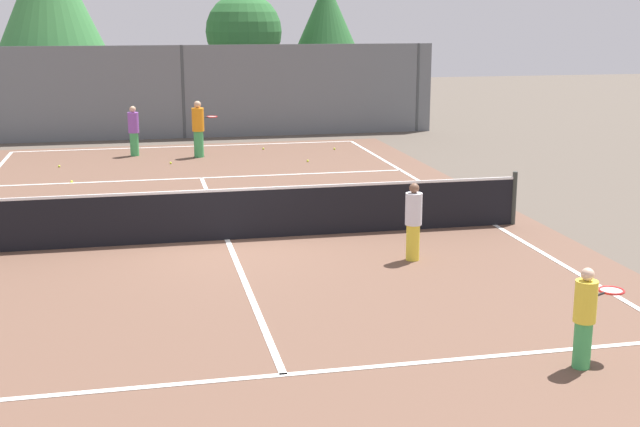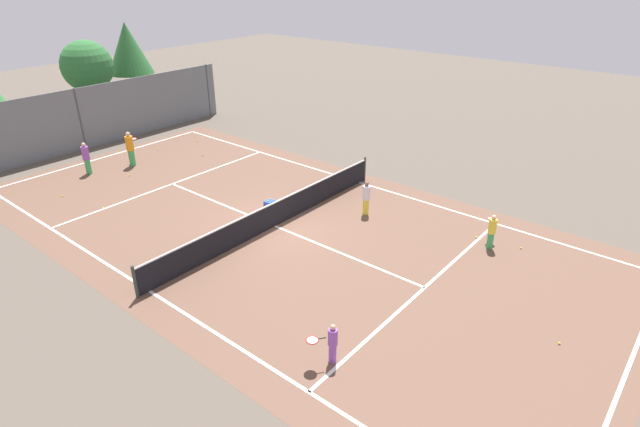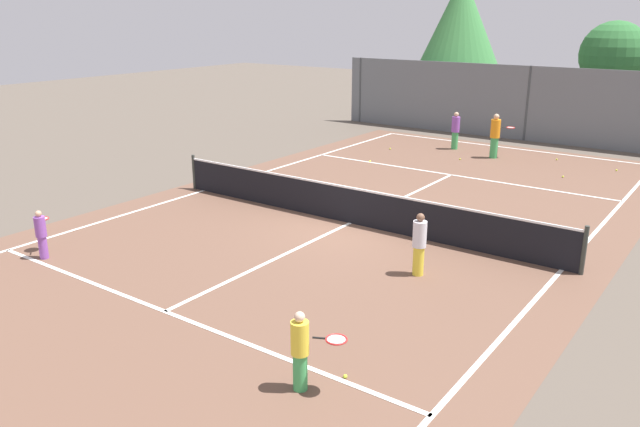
{
  "view_description": "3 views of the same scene",
  "coord_description": "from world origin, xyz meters",
  "px_view_note": "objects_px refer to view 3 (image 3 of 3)",
  "views": [
    {
      "loc": [
        -1.56,
        -15.7,
        4.23
      ],
      "look_at": [
        1.29,
        -2.51,
        1.04
      ],
      "focal_mm": 47.43,
      "sensor_mm": 36.0,
      "label": 1
    },
    {
      "loc": [
        -12.15,
        -12.2,
        9.06
      ],
      "look_at": [
        0.05,
        -2.18,
        1.21
      ],
      "focal_mm": 28.69,
      "sensor_mm": 36.0,
      "label": 2
    },
    {
      "loc": [
        8.59,
        -13.38,
        5.37
      ],
      "look_at": [
        1.34,
        -3.27,
        1.38
      ],
      "focal_mm": 35.3,
      "sensor_mm": 36.0,
      "label": 3
    }
  ],
  "objects_px": {
    "player_1": "(41,233)",
    "tennis_ball_4": "(345,376)",
    "ball_crate": "(404,212)",
    "tennis_ball_0": "(370,161)",
    "tennis_ball_5": "(616,170)",
    "player_4": "(419,244)",
    "player_2": "(455,130)",
    "tennis_ball_8": "(563,177)",
    "tennis_ball_6": "(557,159)",
    "tennis_ball_1": "(390,149)",
    "player_3": "(302,350)",
    "player_0": "(495,135)",
    "tennis_ball_3": "(460,159)"
  },
  "relations": [
    {
      "from": "ball_crate",
      "to": "tennis_ball_0",
      "type": "relative_size",
      "value": 6.45
    },
    {
      "from": "player_4",
      "to": "tennis_ball_3",
      "type": "distance_m",
      "value": 11.48
    },
    {
      "from": "ball_crate",
      "to": "tennis_ball_0",
      "type": "distance_m",
      "value": 6.78
    },
    {
      "from": "tennis_ball_0",
      "to": "tennis_ball_3",
      "type": "distance_m",
      "value": 3.48
    },
    {
      "from": "player_3",
      "to": "ball_crate",
      "type": "xyz_separation_m",
      "value": [
        -2.68,
        8.13,
        -0.48
      ]
    },
    {
      "from": "player_0",
      "to": "player_4",
      "type": "height_order",
      "value": "player_0"
    },
    {
      "from": "tennis_ball_8",
      "to": "tennis_ball_6",
      "type": "bearing_deg",
      "value": 110.06
    },
    {
      "from": "tennis_ball_1",
      "to": "tennis_ball_6",
      "type": "relative_size",
      "value": 1.0
    },
    {
      "from": "tennis_ball_4",
      "to": "tennis_ball_5",
      "type": "distance_m",
      "value": 16.65
    },
    {
      "from": "player_4",
      "to": "tennis_ball_0",
      "type": "height_order",
      "value": "player_4"
    },
    {
      "from": "player_4",
      "to": "tennis_ball_3",
      "type": "relative_size",
      "value": 20.93
    },
    {
      "from": "tennis_ball_6",
      "to": "tennis_ball_8",
      "type": "xyz_separation_m",
      "value": [
        0.93,
        -2.56,
        0.0
      ]
    },
    {
      "from": "player_2",
      "to": "tennis_ball_1",
      "type": "relative_size",
      "value": 23.05
    },
    {
      "from": "player_0",
      "to": "player_4",
      "type": "xyz_separation_m",
      "value": [
        2.85,
        -11.89,
        -0.17
      ]
    },
    {
      "from": "player_3",
      "to": "tennis_ball_4",
      "type": "distance_m",
      "value": 0.96
    },
    {
      "from": "tennis_ball_4",
      "to": "tennis_ball_8",
      "type": "relative_size",
      "value": 1.0
    },
    {
      "from": "tennis_ball_4",
      "to": "tennis_ball_3",
      "type": "bearing_deg",
      "value": 107.32
    },
    {
      "from": "player_4",
      "to": "tennis_ball_3",
      "type": "height_order",
      "value": "player_4"
    },
    {
      "from": "player_1",
      "to": "tennis_ball_6",
      "type": "relative_size",
      "value": 17.31
    },
    {
      "from": "player_1",
      "to": "player_4",
      "type": "xyz_separation_m",
      "value": [
        7.41,
        4.1,
        0.11
      ]
    },
    {
      "from": "tennis_ball_1",
      "to": "player_0",
      "type": "bearing_deg",
      "value": 13.44
    },
    {
      "from": "player_4",
      "to": "tennis_ball_0",
      "type": "distance_m",
      "value": 10.66
    },
    {
      "from": "player_4",
      "to": "tennis_ball_8",
      "type": "height_order",
      "value": "player_4"
    },
    {
      "from": "player_3",
      "to": "tennis_ball_3",
      "type": "xyz_separation_m",
      "value": [
        -4.34,
        15.69,
        -0.63
      ]
    },
    {
      "from": "player_1",
      "to": "tennis_ball_4",
      "type": "xyz_separation_m",
      "value": [
        8.35,
        -0.14,
        -0.57
      ]
    },
    {
      "from": "player_1",
      "to": "tennis_ball_8",
      "type": "bearing_deg",
      "value": 62.25
    },
    {
      "from": "player_0",
      "to": "player_3",
      "type": "relative_size",
      "value": 1.33
    },
    {
      "from": "player_0",
      "to": "tennis_ball_3",
      "type": "distance_m",
      "value": 1.64
    },
    {
      "from": "ball_crate",
      "to": "tennis_ball_5",
      "type": "distance_m",
      "value": 9.81
    },
    {
      "from": "ball_crate",
      "to": "tennis_ball_1",
      "type": "relative_size",
      "value": 6.45
    },
    {
      "from": "tennis_ball_0",
      "to": "tennis_ball_4",
      "type": "height_order",
      "value": "same"
    },
    {
      "from": "player_2",
      "to": "tennis_ball_8",
      "type": "bearing_deg",
      "value": -23.93
    },
    {
      "from": "tennis_ball_8",
      "to": "tennis_ball_4",
      "type": "bearing_deg",
      "value": -87.06
    },
    {
      "from": "player_4",
      "to": "tennis_ball_8",
      "type": "relative_size",
      "value": 20.93
    },
    {
      "from": "ball_crate",
      "to": "tennis_ball_6",
      "type": "xyz_separation_m",
      "value": [
        1.35,
        9.64,
        -0.15
      ]
    },
    {
      "from": "player_1",
      "to": "player_3",
      "type": "bearing_deg",
      "value": -5.47
    },
    {
      "from": "ball_crate",
      "to": "player_0",
      "type": "bearing_deg",
      "value": 95.0
    },
    {
      "from": "tennis_ball_0",
      "to": "tennis_ball_5",
      "type": "relative_size",
      "value": 1.0
    },
    {
      "from": "tennis_ball_0",
      "to": "tennis_ball_5",
      "type": "bearing_deg",
      "value": 26.28
    },
    {
      "from": "tennis_ball_6",
      "to": "player_0",
      "type": "bearing_deg",
      "value": -154.45
    },
    {
      "from": "player_1",
      "to": "player_2",
      "type": "distance_m",
      "value": 16.85
    },
    {
      "from": "player_2",
      "to": "tennis_ball_3",
      "type": "distance_m",
      "value": 2.13
    },
    {
      "from": "player_1",
      "to": "tennis_ball_6",
      "type": "distance_m",
      "value": 18.27
    },
    {
      "from": "tennis_ball_8",
      "to": "player_4",
      "type": "bearing_deg",
      "value": -91.06
    },
    {
      "from": "player_3",
      "to": "tennis_ball_0",
      "type": "height_order",
      "value": "player_3"
    },
    {
      "from": "tennis_ball_4",
      "to": "tennis_ball_0",
      "type": "bearing_deg",
      "value": 119.79
    },
    {
      "from": "player_1",
      "to": "ball_crate",
      "type": "bearing_deg",
      "value": 54.18
    },
    {
      "from": "player_0",
      "to": "player_3",
      "type": "height_order",
      "value": "player_0"
    },
    {
      "from": "player_0",
      "to": "tennis_ball_4",
      "type": "xyz_separation_m",
      "value": [
        3.79,
        -16.14,
        -0.84
      ]
    },
    {
      "from": "player_0",
      "to": "ball_crate",
      "type": "relative_size",
      "value": 3.99
    }
  ]
}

